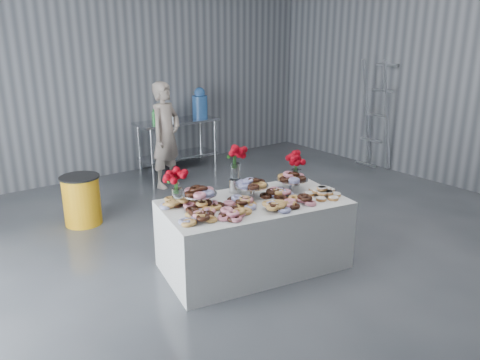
# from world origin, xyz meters

# --- Properties ---
(ground) EXTENTS (9.00, 9.00, 0.00)m
(ground) POSITION_xyz_m (0.00, 0.00, 0.00)
(ground) COLOR #37393F
(ground) RESTS_ON ground
(room_walls) EXTENTS (8.04, 9.04, 4.02)m
(room_walls) POSITION_xyz_m (-0.27, 0.07, 2.64)
(room_walls) COLOR gray
(room_walls) RESTS_ON ground
(display_table) EXTENTS (2.06, 1.35, 0.75)m
(display_table) POSITION_xyz_m (-0.34, 0.31, 0.38)
(display_table) COLOR silver
(display_table) RESTS_ON ground
(prep_table) EXTENTS (1.50, 0.60, 0.90)m
(prep_table) POSITION_xyz_m (0.91, 4.10, 0.62)
(prep_table) COLOR silver
(prep_table) RESTS_ON ground
(donut_mounds) EXTENTS (1.93, 1.13, 0.09)m
(donut_mounds) POSITION_xyz_m (-0.34, 0.26, 0.80)
(donut_mounds) COLOR gold
(donut_mounds) RESTS_ON display_table
(cake_stand_left) EXTENTS (0.36, 0.36, 0.17)m
(cake_stand_left) POSITION_xyz_m (-0.85, 0.56, 0.89)
(cake_stand_left) COLOR silver
(cake_stand_left) RESTS_ON display_table
(cake_stand_mid) EXTENTS (0.36, 0.36, 0.17)m
(cake_stand_mid) POSITION_xyz_m (-0.26, 0.45, 0.89)
(cake_stand_mid) COLOR silver
(cake_stand_mid) RESTS_ON display_table
(cake_stand_right) EXTENTS (0.36, 0.36, 0.17)m
(cake_stand_right) POSITION_xyz_m (0.23, 0.35, 0.89)
(cake_stand_right) COLOR silver
(cake_stand_right) RESTS_ON display_table
(danish_pile) EXTENTS (0.48, 0.48, 0.11)m
(danish_pile) POSITION_xyz_m (0.37, 0.02, 0.81)
(danish_pile) COLOR white
(danish_pile) RESTS_ON display_table
(bouquet_left) EXTENTS (0.26, 0.26, 0.42)m
(bouquet_left) POSITION_xyz_m (-1.02, 0.70, 1.05)
(bouquet_left) COLOR white
(bouquet_left) RESTS_ON display_table
(bouquet_right) EXTENTS (0.26, 0.26, 0.42)m
(bouquet_right) POSITION_xyz_m (0.41, 0.47, 1.05)
(bouquet_right) COLOR white
(bouquet_right) RESTS_ON display_table
(bouquet_center) EXTENTS (0.26, 0.26, 0.57)m
(bouquet_center) POSITION_xyz_m (-0.32, 0.66, 1.13)
(bouquet_center) COLOR silver
(bouquet_center) RESTS_ON display_table
(water_jug) EXTENTS (0.28, 0.28, 0.55)m
(water_jug) POSITION_xyz_m (1.41, 4.10, 1.15)
(water_jug) COLOR #3F7FD6
(water_jug) RESTS_ON prep_table
(drink_bottles) EXTENTS (0.54, 0.08, 0.27)m
(drink_bottles) POSITION_xyz_m (0.59, 4.00, 1.04)
(drink_bottles) COLOR #268C33
(drink_bottles) RESTS_ON prep_table
(person) EXTENTS (0.73, 0.62, 1.69)m
(person) POSITION_xyz_m (0.27, 3.33, 0.85)
(person) COLOR #CC8C93
(person) RESTS_ON ground
(trash_barrel) EXTENTS (0.51, 0.51, 0.66)m
(trash_barrel) POSITION_xyz_m (-1.40, 2.59, 0.33)
(trash_barrel) COLOR #F0A214
(trash_barrel) RESTS_ON ground
(stepladder) EXTENTS (0.66, 0.50, 2.00)m
(stepladder) POSITION_xyz_m (3.75, 1.91, 1.00)
(stepladder) COLOR silver
(stepladder) RESTS_ON ground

